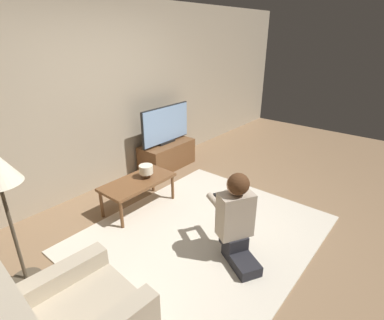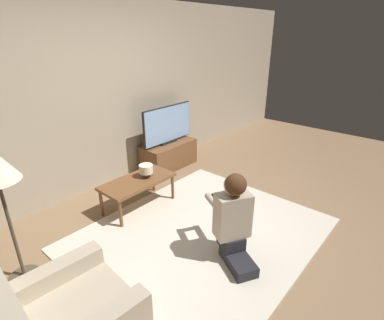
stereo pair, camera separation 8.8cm
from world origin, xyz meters
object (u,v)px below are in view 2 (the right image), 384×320
(tv, at_px, (168,125))
(person_kneeling, at_px, (233,217))
(table_lamp, at_px, (146,170))
(coffee_table, at_px, (138,183))

(tv, xyz_separation_m, person_kneeling, (-1.18, -2.09, -0.26))
(tv, distance_m, table_lamp, 1.25)
(person_kneeling, bearing_deg, table_lamp, -65.98)
(tv, relative_size, table_lamp, 5.69)
(tv, height_order, table_lamp, tv)
(tv, bearing_deg, table_lamp, -148.21)
(coffee_table, relative_size, table_lamp, 5.28)
(coffee_table, xyz_separation_m, person_kneeling, (-0.00, -1.46, 0.13))
(person_kneeling, height_order, table_lamp, person_kneeling)
(coffee_table, bearing_deg, person_kneeling, -90.10)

